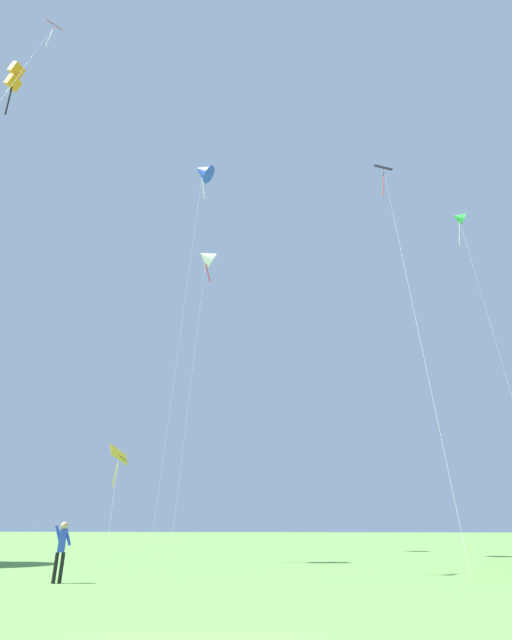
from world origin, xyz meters
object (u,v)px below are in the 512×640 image
object	(u,v)px
kite_red_high	(40,47)
kite_blue_delta	(203,171)
kite_green_small	(459,218)
kite_yellow_diamond	(118,460)
kite_white_distant	(206,257)
person_near_tree	(62,546)
kite_orange_box	(14,78)
kite_black_large	(386,185)

from	to	relation	value
kite_red_high	kite_blue_delta	bearing A→B (deg)	73.16
kite_green_small	kite_yellow_diamond	distance (m)	33.81
kite_blue_delta	kite_red_high	xyz separation A→B (m)	(-4.01, -13.25, -2.91)
kite_red_high	kite_white_distant	size ratio (longest dim) A/B	1.13
kite_yellow_diamond	person_near_tree	xyz separation A→B (m)	(9.77, -22.43, -5.41)
kite_blue_delta	person_near_tree	size ratio (longest dim) A/B	16.54
kite_blue_delta	person_near_tree	world-z (taller)	kite_blue_delta
kite_red_high	kite_orange_box	distance (m)	10.89
kite_red_high	kite_white_distant	xyz separation A→B (m)	(2.55, 19.56, -0.54)
kite_orange_box	person_near_tree	xyz separation A→B (m)	(11.72, -5.42, -27.94)
kite_black_large	kite_blue_delta	bearing A→B (deg)	169.96
kite_green_small	kite_blue_delta	bearing A→B (deg)	-155.99
kite_red_high	person_near_tree	xyz separation A→B (m)	(4.82, 0.30, -21.75)
kite_blue_delta	kite_red_high	bearing A→B (deg)	-106.84
kite_green_small	kite_black_large	bearing A→B (deg)	-122.04
kite_white_distant	person_near_tree	world-z (taller)	kite_white_distant
kite_green_small	kite_orange_box	bearing A→B (deg)	-151.92
kite_blue_delta	kite_red_high	size ratio (longest dim) A/B	1.02
kite_black_large	kite_blue_delta	world-z (taller)	kite_blue_delta
kite_black_large	person_near_tree	distance (m)	25.34
kite_blue_delta	kite_black_large	bearing A→B (deg)	-10.04
kite_yellow_diamond	kite_blue_delta	bearing A→B (deg)	-46.61
kite_green_small	person_near_tree	bearing A→B (deg)	-130.67
kite_white_distant	person_near_tree	xyz separation A→B (m)	(2.27, -19.26, -21.21)
kite_green_small	kite_white_distant	distance (m)	21.09
kite_red_high	kite_white_distant	distance (m)	19.73
kite_red_high	person_near_tree	world-z (taller)	kite_red_high
kite_black_large	person_near_tree	size ratio (longest dim) A/B	14.34
kite_yellow_diamond	kite_green_small	bearing A→B (deg)	-1.75
kite_blue_delta	kite_white_distant	xyz separation A→B (m)	(-1.46, 6.31, -3.45)
kite_blue_delta	kite_white_distant	distance (m)	7.34
person_near_tree	kite_red_high	bearing A→B (deg)	-176.44
kite_yellow_diamond	kite_orange_box	distance (m)	28.29
kite_yellow_diamond	kite_black_large	world-z (taller)	kite_black_large
kite_yellow_diamond	kite_orange_box	world-z (taller)	kite_orange_box
kite_blue_delta	kite_orange_box	distance (m)	13.65
kite_black_large	kite_white_distant	distance (m)	16.47
kite_blue_delta	kite_yellow_diamond	bearing A→B (deg)	133.39
kite_red_high	kite_black_large	bearing A→B (deg)	33.65
kite_yellow_diamond	kite_orange_box	bearing A→B (deg)	-96.54
kite_blue_delta	kite_orange_box	xyz separation A→B (m)	(-10.91, -7.53, 3.28)
person_near_tree	kite_white_distant	bearing A→B (deg)	96.71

